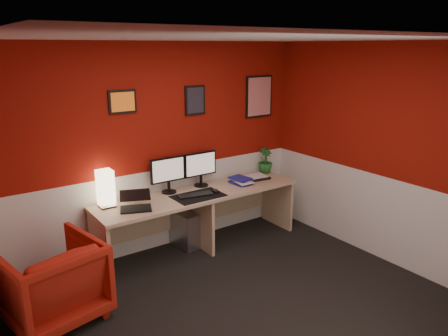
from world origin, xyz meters
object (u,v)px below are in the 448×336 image
monitor_left (168,169)px  potted_plant (265,160)px  desk (200,220)px  laptop (135,200)px  armchair (52,282)px  zen_tray (255,178)px  monitor_right (201,164)px  shoji_lamp (106,190)px  pc_tower (183,229)px

monitor_left → potted_plant: (1.50, -0.02, -0.11)m
desk → laptop: (-0.87, -0.08, 0.47)m
armchair → desk: bearing=-177.7°
desk → zen_tray: bearing=3.1°
monitor_left → potted_plant: bearing=-0.9°
monitor_right → laptop: bearing=-164.1°
desk → monitor_left: monitor_left is taller
zen_tray → armchair: same height
desk → shoji_lamp: 1.24m
laptop → armchair: (-1.01, -0.38, -0.46)m
shoji_lamp → monitor_left: bearing=2.3°
laptop → monitor_right: bearing=38.0°
monitor_right → armchair: monitor_right is taller
pc_tower → potted_plant: bearing=-5.8°
potted_plant → armchair: bearing=-168.1°
shoji_lamp → zen_tray: 2.00m
monitor_left → pc_tower: bearing=-14.2°
monitor_right → pc_tower: 0.85m
shoji_lamp → laptop: size_ratio=1.21×
monitor_left → potted_plant: size_ratio=1.63×
zen_tray → desk: bearing=-176.9°
shoji_lamp → potted_plant: size_ratio=1.13×
potted_plant → monitor_right: bearing=179.1°
laptop → pc_tower: 0.98m
desk → armchair: 1.94m
armchair → potted_plant: bearing=-179.4°
monitor_left → monitor_right: size_ratio=1.00×
zen_tray → armchair: bearing=-169.7°
monitor_left → zen_tray: monitor_left is taller
laptop → potted_plant: potted_plant is taller
shoji_lamp → zen_tray: shoji_lamp is taller
monitor_left → zen_tray: size_ratio=1.66×
armchair → monitor_right: bearing=-173.2°
desk → monitor_right: monitor_right is taller
zen_tray → pc_tower: (-1.05, 0.13, -0.52)m
laptop → monitor_left: size_ratio=0.57×
desk → zen_tray: 0.98m
pc_tower → laptop: bearing=-166.9°
shoji_lamp → laptop: (0.23, -0.26, -0.09)m
laptop → potted_plant: bearing=29.6°
zen_tray → shoji_lamp: bearing=176.1°
monitor_left → armchair: 1.83m
monitor_left → pc_tower: monitor_left is taller
desk → laptop: size_ratio=7.88×
laptop → zen_tray: size_ratio=0.94×
shoji_lamp → pc_tower: 1.18m
desk → potted_plant: bearing=9.1°
monitor_right → armchair: 2.23m
armchair → monitor_left: bearing=-168.2°
shoji_lamp → monitor_left: monitor_left is taller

